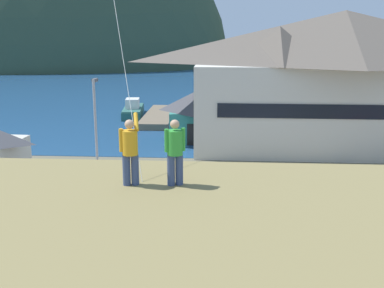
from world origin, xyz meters
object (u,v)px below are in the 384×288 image
parked_car_mid_row_far (381,204)px  person_companion (175,150)px  harbor_lodge (342,77)px  person_kite_flyer (130,150)px  parking_light_pole (96,126)px  moored_boat_wharfside (133,110)px  wharf_dock (160,117)px  parked_car_mid_row_center (192,191)px  storage_shed_waterside (194,115)px

parked_car_mid_row_far → person_companion: (-9.74, -12.62, 6.09)m
harbor_lodge → person_kite_flyer: (-12.30, -28.92, 1.04)m
parking_light_pole → person_kite_flyer: 18.50m
moored_boat_wharfside → parked_car_mid_row_far: size_ratio=1.60×
wharf_dock → moored_boat_wharfside: 3.87m
person_companion → moored_boat_wharfside: bearing=102.2°
wharf_dock → parking_light_pole: size_ratio=1.72×
parked_car_mid_row_center → person_kite_flyer: bearing=-92.7°
harbor_lodge → moored_boat_wharfside: size_ratio=3.75×
storage_shed_waterside → parking_light_pole: (-5.37, -14.01, 1.83)m
parked_car_mid_row_far → storage_shed_waterside: bearing=120.9°
wharf_dock → parked_car_mid_row_center: bearing=-78.6°
storage_shed_waterside → parked_car_mid_row_far: 21.80m
storage_shed_waterside → parked_car_mid_row_far: storage_shed_waterside is taller
storage_shed_waterside → moored_boat_wharfside: (-7.80, 11.23, -1.58)m
wharf_dock → parked_car_mid_row_center: parked_car_mid_row_center is taller
storage_shed_waterside → person_companion: size_ratio=3.08×
harbor_lodge → person_companion: (-11.14, -28.85, 1.03)m
wharf_dock → person_companion: 41.68m
moored_boat_wharfside → person_companion: size_ratio=3.94×
wharf_dock → parked_car_mid_row_far: (15.57, -28.08, 0.71)m
parked_car_mid_row_center → person_kite_flyer: (-0.68, -14.14, 6.11)m
wharf_dock → parked_car_mid_row_center: (5.35, -26.62, 0.71)m
moored_boat_wharfside → parking_light_pole: parking_light_pole is taller
harbor_lodge → parked_car_mid_row_far: size_ratio=6.01×
wharf_dock → parked_car_mid_row_far: parked_car_mid_row_far is taller
moored_boat_wharfside → parking_light_pole: (2.43, -25.24, 3.41)m
storage_shed_waterside → parking_light_pole: parking_light_pole is taller
parked_car_mid_row_center → harbor_lodge: bearing=51.8°
person_kite_flyer → wharf_dock: bearing=96.5°
wharf_dock → person_companion: bearing=-81.8°
storage_shed_waterside → parked_car_mid_row_center: storage_shed_waterside is taller
parked_car_mid_row_far → parking_light_pole: size_ratio=0.61×
harbor_lodge → wharf_dock: size_ratio=2.14×
parked_car_mid_row_far → parked_car_mid_row_center: 10.32m
storage_shed_waterside → person_kite_flyer: (0.27, -31.37, 4.87)m
parked_car_mid_row_center → person_companion: person_companion is taller
harbor_lodge → parked_car_mid_row_far: 17.06m
harbor_lodge → person_companion: harbor_lodge is taller
harbor_lodge → parking_light_pole: 21.43m
harbor_lodge → person_kite_flyer: harbor_lodge is taller
parked_car_mid_row_far → person_kite_flyer: 17.81m
parked_car_mid_row_far → person_kite_flyer: bearing=-130.7°
parked_car_mid_row_far → person_companion: bearing=-127.7°
moored_boat_wharfside → parked_car_mid_row_center: 29.77m
parked_car_mid_row_center → moored_boat_wharfside: bearing=107.1°
person_companion → person_kite_flyer: bearing=-176.8°
storage_shed_waterside → person_companion: 31.71m
storage_shed_waterside → parking_light_pole: bearing=-111.0°
storage_shed_waterside → parked_car_mid_row_center: bearing=-86.9°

